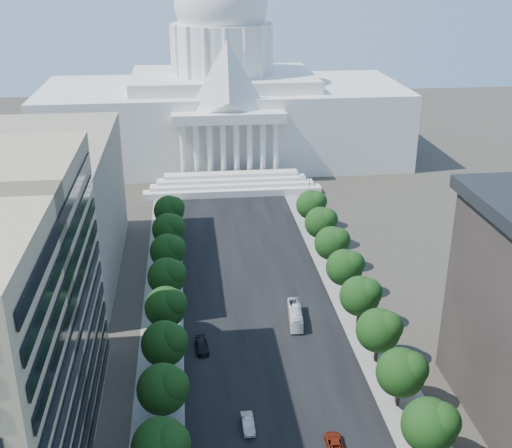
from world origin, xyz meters
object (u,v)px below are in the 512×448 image
object	(u,v)px
car_dark_b	(202,346)
city_bus	(295,315)
car_red	(334,443)
car_silver	(248,424)

from	to	relation	value
car_dark_b	city_bus	xyz separation A→B (m)	(18.09, 7.71, 0.63)
car_dark_b	car_red	bearing A→B (deg)	-60.74
car_silver	car_red	xyz separation A→B (m)	(11.85, -5.31, -0.11)
car_red	car_dark_b	world-z (taller)	car_dark_b
car_dark_b	city_bus	bearing A→B (deg)	18.37
car_silver	car_dark_b	size ratio (longest dim) A/B	0.93
car_silver	city_bus	xyz separation A→B (m)	(12.01, 29.00, 0.59)
car_dark_b	city_bus	size ratio (longest dim) A/B	0.53
car_silver	car_red	distance (m)	12.99
city_bus	car_silver	bearing A→B (deg)	-106.99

